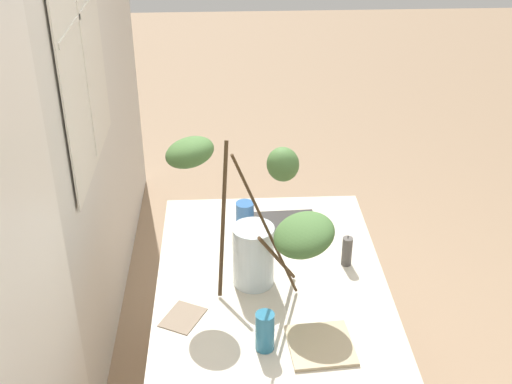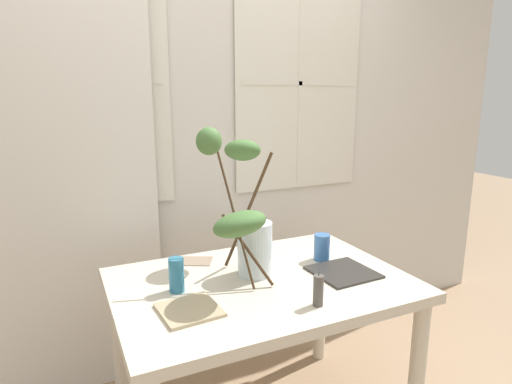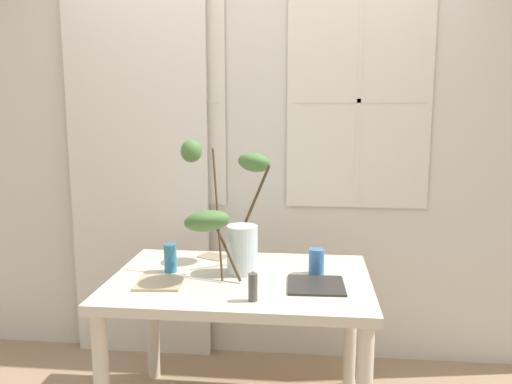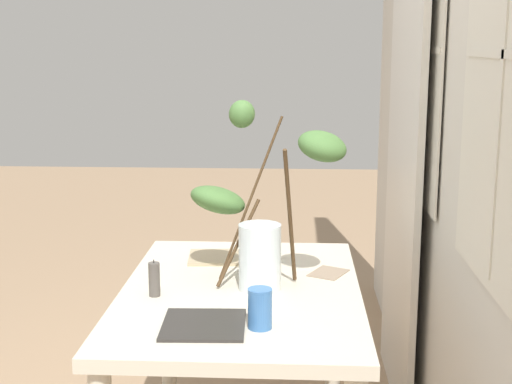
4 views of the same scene
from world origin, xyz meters
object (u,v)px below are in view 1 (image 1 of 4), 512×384
object	(u,v)px
plate_square_left	(321,345)
pillar_candle	(347,251)
drinking_glass_blue_right	(245,216)
drinking_glass_blue_left	(265,331)
dining_table	(271,303)
plate_square_right	(287,227)
vase_with_branches	(257,228)

from	to	relation	value
plate_square_left	pillar_candle	xyz separation A→B (m)	(0.46, -0.16, 0.06)
drinking_glass_blue_right	drinking_glass_blue_left	bearing A→B (deg)	-176.99
drinking_glass_blue_right	plate_square_left	distance (m)	0.77
dining_table	plate_square_right	bearing A→B (deg)	-13.96
vase_with_branches	pillar_candle	bearing A→B (deg)	-68.27
vase_with_branches	dining_table	bearing A→B (deg)	-50.18
dining_table	plate_square_right	xyz separation A→B (m)	(0.37, -0.09, 0.11)
drinking_glass_blue_left	plate_square_right	world-z (taller)	drinking_glass_blue_left
vase_with_branches	drinking_glass_blue_right	world-z (taller)	vase_with_branches
vase_with_branches	plate_square_right	size ratio (longest dim) A/B	2.61
drinking_glass_blue_left	plate_square_left	distance (m)	0.20
plate_square_left	plate_square_right	size ratio (longest dim) A/B	0.81
dining_table	vase_with_branches	xyz separation A→B (m)	(-0.05, 0.06, 0.38)
vase_with_branches	drinking_glass_blue_right	distance (m)	0.47
vase_with_branches	drinking_glass_blue_left	size ratio (longest dim) A/B	4.76
drinking_glass_blue_left	plate_square_right	xyz separation A→B (m)	(0.73, -0.14, -0.07)
drinking_glass_blue_left	plate_square_left	size ratio (longest dim) A/B	0.67
vase_with_branches	drinking_glass_blue_right	size ratio (longest dim) A/B	5.29
drinking_glass_blue_left	plate_square_right	bearing A→B (deg)	-10.91
dining_table	plate_square_right	size ratio (longest dim) A/B	4.81
drinking_glass_blue_right	plate_square_left	xyz separation A→B (m)	(-0.74, -0.23, -0.06)
dining_table	pillar_candle	size ratio (longest dim) A/B	9.39
plate_square_left	plate_square_right	xyz separation A→B (m)	(0.74, 0.05, -0.00)
drinking_glass_blue_left	plate_square_right	distance (m)	0.75
plate_square_right	pillar_candle	distance (m)	0.35
pillar_candle	vase_with_branches	bearing A→B (deg)	111.73
dining_table	drinking_glass_blue_right	xyz separation A→B (m)	(0.37, 0.09, 0.17)
dining_table	plate_square_left	bearing A→B (deg)	-159.52
drinking_glass_blue_right	pillar_candle	bearing A→B (deg)	-125.27
plate_square_right	plate_square_left	bearing A→B (deg)	-176.43
drinking_glass_blue_right	pillar_candle	size ratio (longest dim) A/B	0.96
vase_with_branches	plate_square_left	distance (m)	0.46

